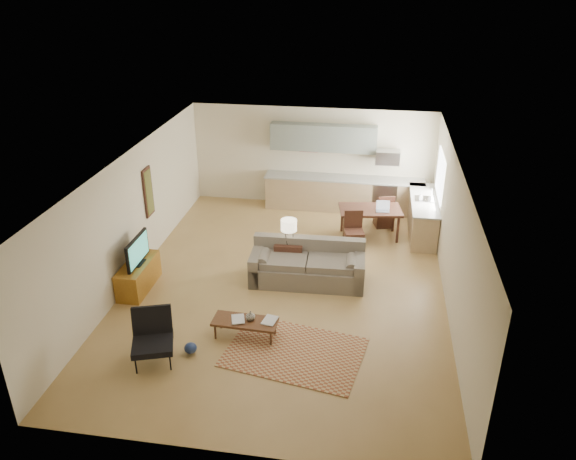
% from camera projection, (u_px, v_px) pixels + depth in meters
% --- Properties ---
extents(room, '(9.00, 9.00, 9.00)m').
position_uv_depth(room, '(286.00, 227.00, 11.18)').
color(room, '#A27D46').
rests_on(room, ground).
extents(kitchen_counter_back, '(4.26, 0.64, 0.92)m').
position_uv_depth(kitchen_counter_back, '(343.00, 194.00, 15.16)').
color(kitchen_counter_back, tan).
rests_on(kitchen_counter_back, ground).
extents(kitchen_counter_right, '(0.64, 2.26, 0.92)m').
position_uv_depth(kitchen_counter_right, '(422.00, 216.00, 13.82)').
color(kitchen_counter_right, tan).
rests_on(kitchen_counter_right, ground).
extents(kitchen_range, '(0.62, 0.62, 0.90)m').
position_uv_depth(kitchen_range, '(384.00, 197.00, 15.01)').
color(kitchen_range, '#A5A8AD').
rests_on(kitchen_range, ground).
extents(kitchen_microwave, '(0.62, 0.40, 0.35)m').
position_uv_depth(kitchen_microwave, '(388.00, 157.00, 14.55)').
color(kitchen_microwave, '#A5A8AD').
rests_on(kitchen_microwave, room).
extents(upper_cabinets, '(2.80, 0.34, 0.70)m').
position_uv_depth(upper_cabinets, '(323.00, 138.00, 14.73)').
color(upper_cabinets, gray).
rests_on(upper_cabinets, room).
extents(window_right, '(0.02, 1.40, 1.05)m').
position_uv_depth(window_right, '(440.00, 175.00, 13.30)').
color(window_right, white).
rests_on(window_right, room).
extents(wall_art_left, '(0.06, 0.42, 1.10)m').
position_uv_depth(wall_art_left, '(149.00, 192.00, 12.35)').
color(wall_art_left, olive).
rests_on(wall_art_left, room).
extents(triptych, '(1.70, 0.04, 0.50)m').
position_uv_depth(triptych, '(309.00, 143.00, 15.00)').
color(triptych, beige).
rests_on(triptych, room).
extents(rug, '(2.55, 1.99, 0.02)m').
position_uv_depth(rug, '(295.00, 352.00, 9.75)').
color(rug, brown).
rests_on(rug, floor).
extents(sofa, '(2.52, 1.16, 0.86)m').
position_uv_depth(sofa, '(307.00, 263.00, 11.73)').
color(sofa, '#6B6254').
rests_on(sofa, floor).
extents(coffee_table, '(1.19, 0.51, 0.35)m').
position_uv_depth(coffee_table, '(245.00, 328.00, 10.09)').
color(coffee_table, '#462714').
rests_on(coffee_table, floor).
extents(book_a, '(0.40, 0.43, 0.03)m').
position_uv_depth(book_a, '(232.00, 320.00, 10.01)').
color(book_a, maroon).
rests_on(book_a, coffee_table).
extents(book_b, '(0.36, 0.41, 0.02)m').
position_uv_depth(book_b, '(264.00, 319.00, 10.04)').
color(book_b, navy).
rests_on(book_b, coffee_table).
extents(vase, '(0.25, 0.25, 0.18)m').
position_uv_depth(vase, '(250.00, 315.00, 10.01)').
color(vase, black).
rests_on(vase, coffee_table).
extents(armchair, '(0.98, 0.98, 0.89)m').
position_uv_depth(armchair, '(152.00, 340.00, 9.36)').
color(armchair, black).
rests_on(armchair, floor).
extents(tv_credenza, '(0.49, 1.27, 0.59)m').
position_uv_depth(tv_credenza, '(138.00, 276.00, 11.55)').
color(tv_credenza, brown).
rests_on(tv_credenza, floor).
extents(tv, '(0.10, 0.98, 0.59)m').
position_uv_depth(tv, '(137.00, 251.00, 11.29)').
color(tv, black).
rests_on(tv, tv_credenza).
extents(console_table, '(0.62, 0.43, 0.70)m').
position_uv_depth(console_table, '(289.00, 257.00, 12.14)').
color(console_table, '#391E15').
rests_on(console_table, floor).
extents(table_lamp, '(0.36, 0.36, 0.56)m').
position_uv_depth(table_lamp, '(289.00, 231.00, 11.86)').
color(table_lamp, beige).
rests_on(table_lamp, console_table).
extents(dining_table, '(1.59, 1.07, 0.75)m').
position_uv_depth(dining_table, '(369.00, 223.00, 13.68)').
color(dining_table, '#391E15').
rests_on(dining_table, floor).
extents(dining_chair_near, '(0.52, 0.53, 0.91)m').
position_uv_depth(dining_chair_near, '(354.00, 231.00, 13.07)').
color(dining_chair_near, '#391E15').
rests_on(dining_chair_near, floor).
extents(dining_chair_far, '(0.53, 0.54, 0.89)m').
position_uv_depth(dining_chair_far, '(384.00, 210.00, 14.23)').
color(dining_chair_far, '#391E15').
rests_on(dining_chair_far, floor).
extents(laptop, '(0.32, 0.25, 0.24)m').
position_uv_depth(laptop, '(383.00, 207.00, 13.34)').
color(laptop, '#A5A8AD').
rests_on(laptop, dining_table).
extents(soap_bottle, '(0.11, 0.11, 0.19)m').
position_uv_depth(soap_bottle, '(421.00, 196.00, 13.54)').
color(soap_bottle, beige).
rests_on(soap_bottle, kitchen_counter_right).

